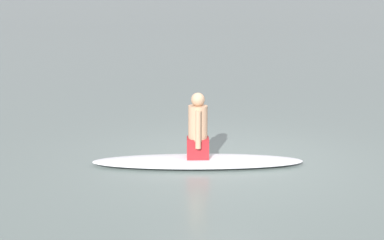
# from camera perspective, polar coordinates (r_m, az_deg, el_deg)

# --- Properties ---
(ground_plane) EXTENTS (400.00, 400.00, 0.00)m
(ground_plane) POSITION_cam_1_polar(r_m,az_deg,el_deg) (9.51, 3.51, -4.03)
(ground_plane) COLOR slate
(surfboard) EXTENTS (2.57, 3.19, 0.13)m
(surfboard) POSITION_cam_1_polar(r_m,az_deg,el_deg) (9.24, 0.57, -4.10)
(surfboard) COLOR white
(surfboard) RESTS_ON ground
(person_paddler) EXTENTS (0.43, 0.44, 1.05)m
(person_paddler) POSITION_cam_1_polar(r_m,az_deg,el_deg) (9.10, 0.58, -0.86)
(person_paddler) COLOR #A51E23
(person_paddler) RESTS_ON surfboard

